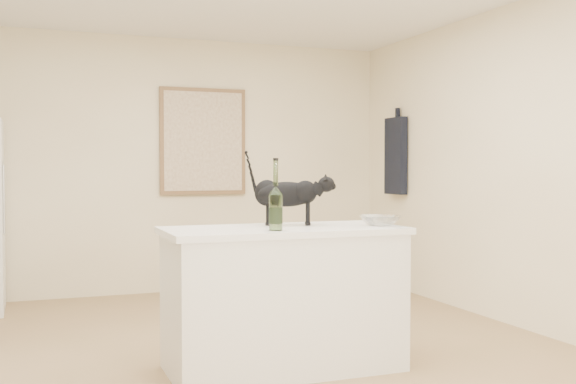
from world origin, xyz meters
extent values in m
plane|color=#9C7853|center=(0.00, 0.00, 0.00)|extent=(5.50, 5.50, 0.00)
plane|color=#F5E7BE|center=(0.00, 2.75, 1.30)|extent=(4.50, 0.00, 4.50)
plane|color=#F5E7BE|center=(0.00, -2.75, 1.30)|extent=(4.50, 0.00, 4.50)
plane|color=#F5E7BE|center=(2.25, 0.00, 1.30)|extent=(0.00, 5.50, 5.50)
cube|color=white|center=(0.10, -0.20, 0.43)|extent=(1.44, 0.67, 0.86)
cube|color=white|center=(0.10, -0.20, 0.88)|extent=(1.50, 0.70, 0.04)
cube|color=brown|center=(0.30, 2.72, 1.55)|extent=(0.90, 0.03, 1.10)
cube|color=beige|center=(0.30, 2.70, 1.55)|extent=(0.82, 0.00, 1.02)
cube|color=black|center=(2.19, 2.05, 1.40)|extent=(0.08, 0.34, 0.80)
cylinder|color=#365923|center=(-0.02, -0.39, 1.09)|extent=(0.10, 0.10, 0.38)
imported|color=white|center=(0.73, -0.31, 0.93)|extent=(0.35, 0.35, 0.07)
cube|color=beige|center=(-1.60, 2.42, 1.23)|extent=(0.01, 0.15, 0.20)
camera|label=1|loc=(-1.39, -4.21, 1.27)|focal=42.60mm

